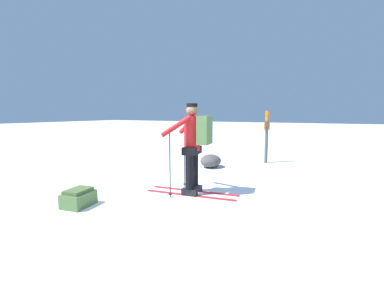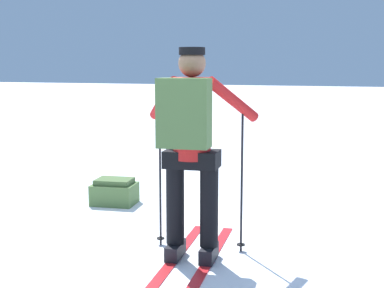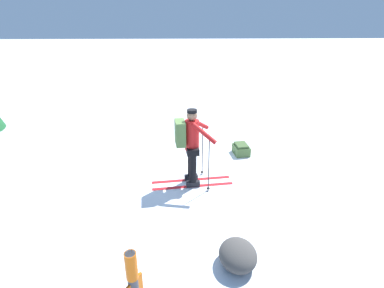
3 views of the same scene
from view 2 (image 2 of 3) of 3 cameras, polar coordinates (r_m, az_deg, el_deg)
name	(u,v)px [view 2 (image 2 of 3)]	position (r m, az deg, el deg)	size (l,w,h in m)	color
ground_plane	(164,245)	(4.89, -2.98, -10.72)	(80.00, 80.00, 0.00)	white
skier	(191,140)	(4.25, -0.14, 0.44)	(0.99, 1.84, 1.74)	red
dropped_backpack	(114,192)	(6.31, -8.27, -5.10)	(0.54, 0.45, 0.30)	#4C6B38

